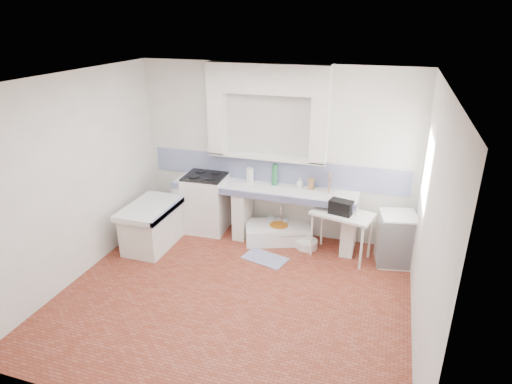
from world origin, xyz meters
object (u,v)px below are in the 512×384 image
(stove, at_px, (207,203))
(fridge, at_px, (396,239))
(sink, at_px, (277,233))
(side_table, at_px, (341,235))

(stove, bearing_deg, fridge, -5.62)
(stove, distance_m, sink, 1.31)
(stove, height_order, side_table, stove)
(stove, xyz_separation_m, fridge, (3.11, -0.17, -0.09))
(sink, relative_size, fridge, 1.31)
(side_table, height_order, fridge, fridge)
(sink, bearing_deg, side_table, -31.92)
(sink, distance_m, fridge, 1.87)
(sink, xyz_separation_m, fridge, (1.85, -0.14, 0.27))
(side_table, bearing_deg, stove, -171.91)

